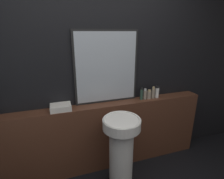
# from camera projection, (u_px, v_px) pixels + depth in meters

# --- Properties ---
(wall_back) EXTENTS (8.00, 0.06, 2.50)m
(wall_back) POSITION_uv_depth(u_px,v_px,m) (101.00, 77.00, 2.21)
(wall_back) COLOR black
(wall_back) RESTS_ON ground_plane
(vanity_counter) EXTENTS (2.78, 0.20, 0.92)m
(vanity_counter) POSITION_uv_depth(u_px,v_px,m) (104.00, 136.00, 2.34)
(vanity_counter) COLOR #512D1E
(vanity_counter) RESTS_ON ground_plane
(pedestal_sink) EXTENTS (0.41, 0.41, 0.92)m
(pedestal_sink) POSITION_uv_depth(u_px,v_px,m) (121.00, 150.00, 1.96)
(pedestal_sink) COLOR white
(pedestal_sink) RESTS_ON ground_plane
(mirror) EXTENTS (0.80, 0.03, 0.90)m
(mirror) POSITION_uv_depth(u_px,v_px,m) (107.00, 68.00, 2.14)
(mirror) COLOR black
(mirror) RESTS_ON vanity_counter
(towel_stack) EXTENTS (0.24, 0.18, 0.07)m
(towel_stack) POSITION_uv_depth(u_px,v_px,m) (61.00, 107.00, 2.03)
(towel_stack) COLOR silver
(towel_stack) RESTS_ON vanity_counter
(shampoo_bottle) EXTENTS (0.04, 0.04, 0.17)m
(shampoo_bottle) POSITION_uv_depth(u_px,v_px,m) (142.00, 94.00, 2.33)
(shampoo_bottle) COLOR #2D4C3D
(shampoo_bottle) RESTS_ON vanity_counter
(conditioner_bottle) EXTENTS (0.04, 0.04, 0.15)m
(conditioner_bottle) POSITION_uv_depth(u_px,v_px,m) (145.00, 94.00, 2.35)
(conditioner_bottle) COLOR gray
(conditioner_bottle) RESTS_ON vanity_counter
(lotion_bottle) EXTENTS (0.06, 0.06, 0.13)m
(lotion_bottle) POSITION_uv_depth(u_px,v_px,m) (149.00, 95.00, 2.37)
(lotion_bottle) COLOR gray
(lotion_bottle) RESTS_ON vanity_counter
(body_wash_bottle) EXTENTS (0.04, 0.04, 0.16)m
(body_wash_bottle) POSITION_uv_depth(u_px,v_px,m) (153.00, 93.00, 2.38)
(body_wash_bottle) COLOR gray
(body_wash_bottle) RESTS_ON vanity_counter
(hand_soap_bottle) EXTENTS (0.05, 0.05, 0.17)m
(hand_soap_bottle) POSITION_uv_depth(u_px,v_px,m) (157.00, 92.00, 2.40)
(hand_soap_bottle) COLOR white
(hand_soap_bottle) RESTS_ON vanity_counter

